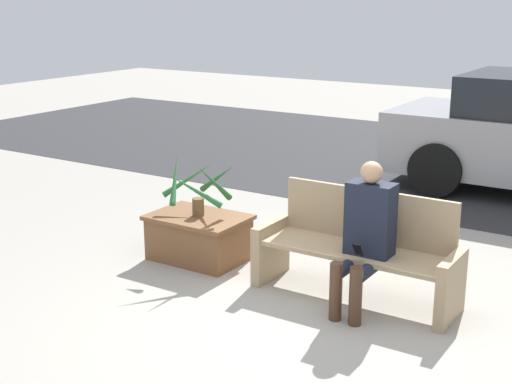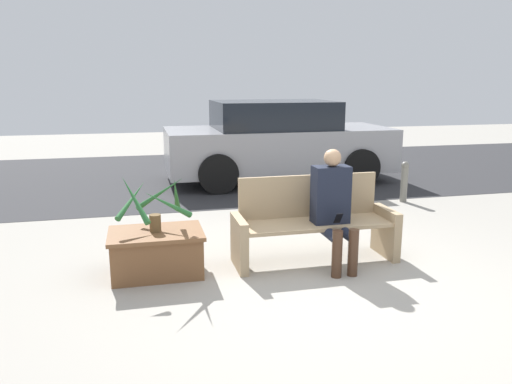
{
  "view_description": "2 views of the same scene",
  "coord_description": "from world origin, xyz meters",
  "px_view_note": "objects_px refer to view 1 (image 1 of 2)",
  "views": [
    {
      "loc": [
        2.46,
        -4.62,
        2.52
      ],
      "look_at": [
        -0.99,
        0.79,
        0.75
      ],
      "focal_mm": 50.0,
      "sensor_mm": 36.0,
      "label": 1
    },
    {
      "loc": [
        -1.71,
        -4.23,
        1.94
      ],
      "look_at": [
        -0.52,
        0.76,
        0.78
      ],
      "focal_mm": 35.0,
      "sensor_mm": 36.0,
      "label": 2
    }
  ],
  "objects_px": {
    "bench": "(358,250)",
    "person_seated": "(366,232)",
    "potted_plant": "(198,186)",
    "planter_box": "(199,236)"
  },
  "relations": [
    {
      "from": "planter_box",
      "to": "potted_plant",
      "type": "bearing_deg",
      "value": 102.63
    },
    {
      "from": "planter_box",
      "to": "potted_plant",
      "type": "xyz_separation_m",
      "value": [
        -0.0,
        0.0,
        0.51
      ]
    },
    {
      "from": "bench",
      "to": "person_seated",
      "type": "height_order",
      "value": "person_seated"
    },
    {
      "from": "person_seated",
      "to": "potted_plant",
      "type": "distance_m",
      "value": 1.84
    },
    {
      "from": "planter_box",
      "to": "person_seated",
      "type": "bearing_deg",
      "value": -5.21
    },
    {
      "from": "potted_plant",
      "to": "bench",
      "type": "bearing_deg",
      "value": 0.85
    },
    {
      "from": "bench",
      "to": "planter_box",
      "type": "bearing_deg",
      "value": -179.07
    },
    {
      "from": "person_seated",
      "to": "planter_box",
      "type": "height_order",
      "value": "person_seated"
    },
    {
      "from": "bench",
      "to": "potted_plant",
      "type": "bearing_deg",
      "value": -179.15
    },
    {
      "from": "potted_plant",
      "to": "person_seated",
      "type": "bearing_deg",
      "value": -5.28
    }
  ]
}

